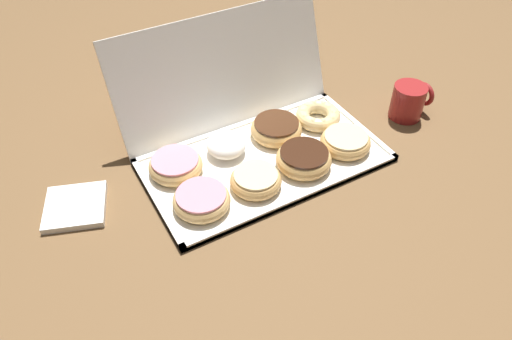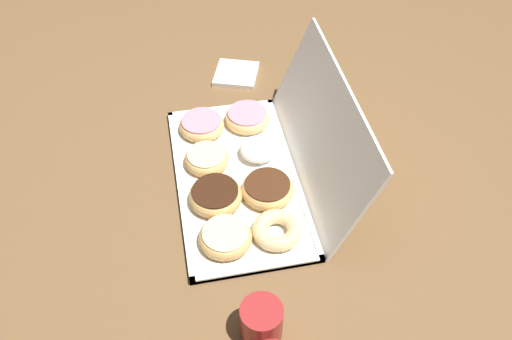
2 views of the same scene
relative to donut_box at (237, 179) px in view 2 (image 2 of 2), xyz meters
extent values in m
plane|color=brown|center=(0.00, 0.00, -0.01)|extent=(3.00, 3.00, 0.00)
cube|color=white|center=(0.00, 0.00, 0.00)|extent=(0.53, 0.28, 0.01)
cube|color=white|center=(0.00, -0.14, 0.00)|extent=(0.53, 0.01, 0.01)
cube|color=white|center=(0.00, 0.14, 0.00)|extent=(0.53, 0.01, 0.01)
cube|color=white|center=(-0.26, 0.00, 0.00)|extent=(0.01, 0.28, 0.01)
cube|color=white|center=(0.26, 0.00, 0.00)|extent=(0.01, 0.28, 0.01)
cube|color=white|center=(0.00, 0.19, 0.12)|extent=(0.53, 0.10, 0.26)
torus|color=#E5B770|center=(-0.18, -0.06, 0.02)|extent=(0.12, 0.12, 0.03)
cylinder|color=pink|center=(-0.18, -0.06, 0.04)|extent=(0.10, 0.10, 0.01)
torus|color=tan|center=(-0.06, -0.06, 0.02)|extent=(0.11, 0.11, 0.03)
cylinder|color=beige|center=(-0.06, -0.06, 0.04)|extent=(0.09, 0.09, 0.01)
torus|color=tan|center=(0.06, -0.06, 0.02)|extent=(0.12, 0.12, 0.04)
cylinder|color=#381E11|center=(0.06, -0.06, 0.04)|extent=(0.10, 0.10, 0.01)
torus|color=tan|center=(0.18, -0.06, 0.02)|extent=(0.12, 0.12, 0.03)
cylinder|color=beige|center=(0.18, -0.06, 0.04)|extent=(0.10, 0.10, 0.01)
torus|color=#E5B770|center=(-0.19, 0.06, 0.02)|extent=(0.12, 0.12, 0.04)
cylinder|color=pink|center=(-0.19, 0.06, 0.04)|extent=(0.10, 0.10, 0.01)
ellipsoid|color=white|center=(-0.06, 0.06, 0.03)|extent=(0.09, 0.09, 0.04)
torus|color=tan|center=(0.07, 0.06, 0.02)|extent=(0.12, 0.12, 0.04)
cylinder|color=#472816|center=(0.07, 0.06, 0.04)|extent=(0.10, 0.10, 0.01)
torus|color=#EACC8C|center=(0.18, 0.06, 0.02)|extent=(0.11, 0.11, 0.03)
sphere|color=#EACC8C|center=(0.22, 0.06, 0.03)|extent=(0.02, 0.02, 0.02)
sphere|color=#EACC8C|center=(0.21, 0.08, 0.03)|extent=(0.02, 0.02, 0.02)
sphere|color=#EACC8C|center=(0.19, 0.09, 0.03)|extent=(0.02, 0.02, 0.02)
sphere|color=#EACC8C|center=(0.17, 0.09, 0.03)|extent=(0.02, 0.02, 0.02)
sphere|color=#EACC8C|center=(0.15, 0.08, 0.03)|extent=(0.02, 0.02, 0.02)
sphere|color=#EACC8C|center=(0.14, 0.06, 0.03)|extent=(0.02, 0.02, 0.02)
sphere|color=#EACC8C|center=(0.15, 0.03, 0.03)|extent=(0.02, 0.02, 0.02)
sphere|color=#EACC8C|center=(0.17, 0.02, 0.03)|extent=(0.02, 0.02, 0.02)
sphere|color=#EACC8C|center=(0.19, 0.02, 0.03)|extent=(0.02, 0.02, 0.02)
sphere|color=#EACC8C|center=(0.21, 0.03, 0.03)|extent=(0.02, 0.02, 0.02)
cylinder|color=maroon|center=(0.39, -0.02, 0.04)|extent=(0.08, 0.08, 0.09)
cylinder|color=black|center=(0.39, -0.02, 0.08)|extent=(0.07, 0.07, 0.01)
cube|color=white|center=(-0.41, 0.07, 0.00)|extent=(0.15, 0.15, 0.01)
camera|label=1|loc=(-0.42, -0.70, 0.73)|focal=34.19mm
camera|label=2|loc=(0.85, -0.12, 0.95)|focal=37.66mm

